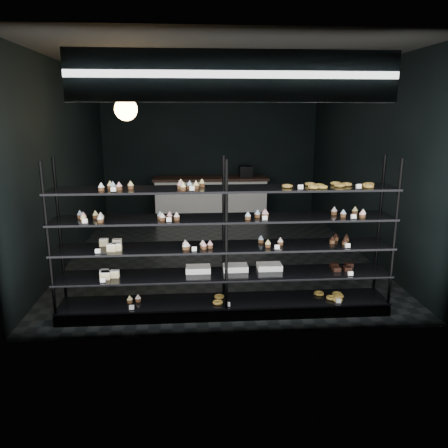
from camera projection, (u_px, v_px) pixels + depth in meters
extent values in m
cube|color=black|center=(218.00, 251.00, 7.78)|extent=(5.00, 6.00, 0.01)
cube|color=black|center=(217.00, 62.00, 6.99)|extent=(5.00, 6.00, 0.01)
cube|color=black|center=(210.00, 148.00, 10.28)|extent=(5.00, 0.01, 3.20)
cube|color=black|center=(235.00, 193.00, 4.48)|extent=(5.00, 0.01, 3.20)
cube|color=black|center=(67.00, 163.00, 7.21)|extent=(0.01, 6.00, 3.20)
cube|color=black|center=(361.00, 161.00, 7.56)|extent=(0.01, 6.00, 3.20)
cube|color=black|center=(225.00, 308.00, 5.39)|extent=(4.00, 0.50, 0.12)
cylinder|color=black|center=(49.00, 245.00, 4.81)|extent=(0.04, 0.04, 1.85)
cylinder|color=black|center=(60.00, 234.00, 5.23)|extent=(0.04, 0.04, 1.85)
cylinder|color=black|center=(226.00, 241.00, 4.95)|extent=(0.04, 0.04, 1.85)
cylinder|color=black|center=(224.00, 231.00, 5.37)|extent=(0.04, 0.04, 1.85)
cylinder|color=black|center=(394.00, 238.00, 5.09)|extent=(0.04, 0.04, 1.85)
cylinder|color=black|center=(379.00, 228.00, 5.52)|extent=(0.04, 0.04, 1.85)
cube|color=black|center=(225.00, 301.00, 5.37)|extent=(4.00, 0.50, 0.03)
cube|color=black|center=(225.00, 275.00, 5.28)|extent=(4.00, 0.50, 0.02)
cube|color=black|center=(225.00, 247.00, 5.20)|extent=(4.00, 0.50, 0.02)
cube|color=black|center=(225.00, 218.00, 5.11)|extent=(4.00, 0.50, 0.02)
cube|color=black|center=(225.00, 189.00, 5.02)|extent=(4.00, 0.50, 0.02)
cube|color=white|center=(112.00, 190.00, 4.75)|extent=(0.06, 0.04, 0.06)
cube|color=white|center=(194.00, 189.00, 4.81)|extent=(0.06, 0.04, 0.06)
cube|color=white|center=(304.00, 187.00, 4.90)|extent=(0.05, 0.04, 0.06)
cube|color=white|center=(359.00, 187.00, 4.95)|extent=(0.06, 0.04, 0.06)
cube|color=white|center=(86.00, 221.00, 4.82)|extent=(0.06, 0.04, 0.06)
cube|color=white|center=(171.00, 220.00, 4.88)|extent=(0.05, 0.04, 0.06)
cube|color=white|center=(262.00, 218.00, 4.96)|extent=(0.06, 0.04, 0.06)
cube|color=white|center=(351.00, 217.00, 5.03)|extent=(0.06, 0.04, 0.06)
cube|color=white|center=(101.00, 251.00, 4.91)|extent=(0.06, 0.04, 0.06)
cube|color=white|center=(196.00, 249.00, 4.99)|extent=(0.06, 0.04, 0.06)
cube|color=white|center=(273.00, 247.00, 5.05)|extent=(0.05, 0.04, 0.06)
cube|color=white|center=(346.00, 246.00, 5.11)|extent=(0.06, 0.04, 0.06)
cube|color=white|center=(101.00, 280.00, 5.00)|extent=(0.06, 0.04, 0.06)
cube|color=white|center=(348.00, 274.00, 5.20)|extent=(0.06, 0.04, 0.06)
cube|color=white|center=(132.00, 308.00, 5.11)|extent=(0.06, 0.04, 0.06)
cube|color=white|center=(225.00, 305.00, 5.18)|extent=(0.05, 0.04, 0.06)
cube|color=white|center=(334.00, 301.00, 5.28)|extent=(0.06, 0.04, 0.06)
cube|color=#0E0C3E|center=(235.00, 76.00, 4.28)|extent=(3.20, 0.04, 0.45)
cube|color=white|center=(235.00, 76.00, 4.26)|extent=(3.30, 0.02, 0.50)
cylinder|color=black|center=(124.00, 75.00, 5.86)|extent=(0.01, 0.01, 0.57)
sphere|color=#FFB359|center=(126.00, 109.00, 5.97)|extent=(0.31, 0.31, 0.31)
cube|color=silver|center=(211.00, 200.00, 10.08)|extent=(2.51, 0.60, 0.92)
cube|color=black|center=(211.00, 179.00, 9.96)|extent=(2.61, 0.65, 0.06)
cube|color=black|center=(246.00, 171.00, 9.98)|extent=(0.30, 0.30, 0.25)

